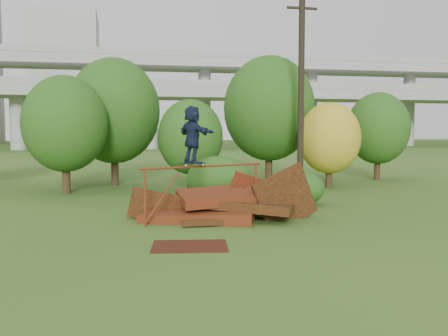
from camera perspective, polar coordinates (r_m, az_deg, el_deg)
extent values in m
plane|color=#2D5116|center=(13.98, 4.88, -7.12)|extent=(240.00, 240.00, 0.00)
cube|color=#45190C|center=(15.58, -2.77, -5.24)|extent=(3.92, 3.12, 0.57)
cube|color=black|center=(15.55, 2.89, -4.37)|extent=(3.23, 2.77, 0.54)
cube|color=#45190C|center=(15.84, -0.02, -3.18)|extent=(2.92, 2.01, 0.59)
cube|color=black|center=(15.63, 6.99, -3.50)|extent=(2.30, 0.58, 2.25)
cube|color=#45190C|center=(16.85, 2.78, -3.24)|extent=(1.90, 0.63, 1.78)
cube|color=black|center=(15.82, -7.31, -4.51)|extent=(2.08, 0.36, 1.34)
cube|color=black|center=(14.48, -0.86, -6.22)|extent=(2.01, 0.18, 0.16)
cube|color=#45190C|center=(16.62, 4.38, -1.97)|extent=(1.39, 0.58, 0.35)
cylinder|color=maroon|center=(14.47, -9.01, -3.42)|extent=(0.06, 0.06, 1.67)
cylinder|color=maroon|center=(16.54, 3.65, -2.40)|extent=(0.06, 0.06, 1.67)
cylinder|color=maroon|center=(15.33, -2.26, 0.20)|extent=(3.99, 1.70, 0.06)
cube|color=black|center=(15.11, -3.59, 0.52)|extent=(0.83, 0.51, 0.03)
cylinder|color=beige|center=(14.89, -4.39, 0.30)|extent=(0.07, 0.05, 0.06)
cylinder|color=beige|center=(15.05, -4.72, 0.34)|extent=(0.07, 0.05, 0.06)
cylinder|color=beige|center=(15.19, -2.47, 0.39)|extent=(0.07, 0.05, 0.06)
cylinder|color=beige|center=(15.34, -2.82, 0.43)|extent=(0.07, 0.05, 0.06)
imported|color=#162039|center=(15.08, -3.61, 3.86)|extent=(1.15, 1.67, 1.73)
cube|color=#3A160C|center=(12.07, -3.95, -8.89)|extent=(1.95, 1.51, 0.03)
cylinder|color=black|center=(22.80, -17.59, -0.71)|extent=(0.34, 0.34, 1.68)
ellipsoid|color=#1C4D14|center=(22.72, -17.72, 4.84)|extent=(3.65, 3.65, 4.19)
cylinder|color=black|center=(25.58, -12.37, 0.30)|extent=(0.37, 0.37, 2.01)
ellipsoid|color=#1C4D14|center=(25.54, -12.47, 6.40)|extent=(4.56, 4.56, 5.25)
cylinder|color=black|center=(22.72, -3.84, -0.94)|extent=(0.32, 0.32, 1.36)
ellipsoid|color=#1C4D14|center=(22.62, -3.86, 3.57)|extent=(2.96, 2.96, 3.40)
cylinder|color=black|center=(26.57, 5.14, 0.63)|extent=(0.38, 0.38, 2.10)
ellipsoid|color=#1C4D14|center=(26.54, 5.19, 6.79)|extent=(4.81, 4.81, 5.53)
cylinder|color=black|center=(24.47, 11.89, -0.73)|extent=(0.31, 0.31, 1.28)
ellipsoid|color=#A58C19|center=(24.38, 11.96, 3.37)|extent=(2.97, 2.97, 3.41)
cylinder|color=black|center=(29.09, 17.11, 0.26)|extent=(0.33, 0.33, 1.57)
ellipsoid|color=#1C4D14|center=(29.02, 17.21, 4.36)|extent=(3.46, 3.46, 3.98)
ellipsoid|color=#1C4D14|center=(19.49, -0.55, -1.20)|extent=(2.57, 2.37, 1.78)
ellipsoid|color=#1C4D14|center=(18.73, 8.82, -2.30)|extent=(1.75, 1.60, 1.24)
cylinder|color=black|center=(22.87, 8.80, 8.48)|extent=(0.28, 0.28, 8.87)
cube|color=black|center=(23.44, 8.91, 17.60)|extent=(1.40, 0.10, 0.10)
cube|color=gray|center=(73.43, -8.49, 8.42)|extent=(160.00, 9.00, 1.40)
cube|color=gray|center=(79.89, -8.76, 11.69)|extent=(160.00, 9.00, 1.40)
cylinder|color=gray|center=(74.51, -22.47, 5.00)|extent=(2.20, 2.20, 8.00)
cylinder|color=gray|center=(73.26, -8.46, 5.30)|extent=(2.20, 2.20, 8.00)
cylinder|color=gray|center=(76.35, 5.22, 5.29)|extent=(2.20, 2.20, 8.00)
cube|color=#9E9E99|center=(116.32, -17.64, 9.73)|extent=(14.00, 14.00, 28.00)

